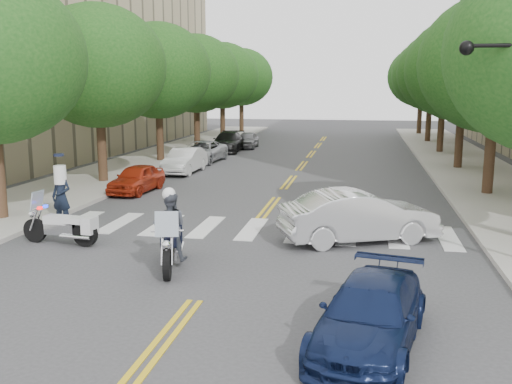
% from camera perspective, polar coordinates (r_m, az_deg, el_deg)
% --- Properties ---
extents(ground, '(140.00, 140.00, 0.00)m').
position_cam_1_polar(ground, '(12.79, -6.11, -10.78)').
color(ground, '#38383A').
rests_on(ground, ground).
extents(sidewalk_left, '(5.00, 60.00, 0.15)m').
position_cam_1_polar(sidewalk_left, '(36.13, -10.55, 3.09)').
color(sidewalk_left, '#9E9991').
rests_on(sidewalk_left, ground).
extents(sidewalk_right, '(5.00, 60.00, 0.15)m').
position_cam_1_polar(sidewalk_right, '(34.24, 20.65, 2.19)').
color(sidewalk_right, '#9E9991').
rests_on(sidewalk_right, ground).
extents(tree_l_1, '(6.40, 6.40, 8.45)m').
position_cam_1_polar(tree_l_1, '(28.24, -15.54, 12.01)').
color(tree_l_1, '#382316').
rests_on(tree_l_1, ground).
extents(tree_l_2, '(6.40, 6.40, 8.45)m').
position_cam_1_polar(tree_l_2, '(35.61, -9.78, 11.85)').
color(tree_l_2, '#382316').
rests_on(tree_l_2, ground).
extents(tree_l_3, '(6.40, 6.40, 8.45)m').
position_cam_1_polar(tree_l_3, '(43.20, -6.02, 11.68)').
color(tree_l_3, '#382316').
rests_on(tree_l_3, ground).
extents(tree_l_4, '(6.40, 6.40, 8.45)m').
position_cam_1_polar(tree_l_4, '(50.92, -3.40, 11.54)').
color(tree_l_4, '#382316').
rests_on(tree_l_4, ground).
extents(tree_l_5, '(6.40, 6.40, 8.45)m').
position_cam_1_polar(tree_l_5, '(58.71, -1.48, 11.41)').
color(tree_l_5, '#382316').
rests_on(tree_l_5, ground).
extents(tree_r_1, '(6.40, 6.40, 8.45)m').
position_cam_1_polar(tree_r_1, '(25.96, 22.92, 11.74)').
color(tree_r_1, '#382316').
rests_on(tree_r_1, ground).
extents(tree_r_2, '(6.40, 6.40, 8.45)m').
position_cam_1_polar(tree_r_2, '(33.83, 20.07, 11.45)').
color(tree_r_2, '#382316').
rests_on(tree_r_2, ground).
extents(tree_r_3, '(6.40, 6.40, 8.45)m').
position_cam_1_polar(tree_r_3, '(41.75, 18.30, 11.26)').
color(tree_r_3, '#382316').
rests_on(tree_r_3, ground).
extents(tree_r_4, '(6.40, 6.40, 8.45)m').
position_cam_1_polar(tree_r_4, '(49.69, 17.10, 11.13)').
color(tree_r_4, '#382316').
rests_on(tree_r_4, ground).
extents(tree_r_5, '(6.40, 6.40, 8.45)m').
position_cam_1_polar(tree_r_5, '(57.65, 16.23, 11.02)').
color(tree_r_5, '#382316').
rests_on(tree_r_5, ground).
extents(motorcycle_police, '(1.04, 2.56, 2.12)m').
position_cam_1_polar(motorcycle_police, '(14.88, -8.58, -3.98)').
color(motorcycle_police, black).
rests_on(motorcycle_police, ground).
extents(motorcycle_parked, '(2.46, 0.68, 1.58)m').
position_cam_1_polar(motorcycle_parked, '(17.78, -18.47, -3.31)').
color(motorcycle_parked, black).
rests_on(motorcycle_parked, ground).
extents(officer_standing, '(0.79, 0.59, 1.96)m').
position_cam_1_polar(officer_standing, '(20.28, -18.88, -0.44)').
color(officer_standing, black).
rests_on(officer_standing, ground).
extents(convertible, '(5.01, 3.46, 1.56)m').
position_cam_1_polar(convertible, '(17.46, 10.28, -2.40)').
color(convertible, silver).
rests_on(convertible, ground).
extents(sedan_blue, '(2.46, 4.36, 1.19)m').
position_cam_1_polar(sedan_blue, '(10.67, 11.36, -11.93)').
color(sedan_blue, '#0E193C').
rests_on(sedan_blue, ground).
extents(parked_car_a, '(1.68, 3.71, 1.24)m').
position_cam_1_polar(parked_car_a, '(25.78, -11.84, 1.33)').
color(parked_car_a, '#AD2912').
rests_on(parked_car_a, ground).
extents(parked_car_b, '(1.51, 4.11, 1.34)m').
position_cam_1_polar(parked_car_b, '(31.14, -7.16, 3.13)').
color(parked_car_b, silver).
rests_on(parked_car_b, ground).
extents(parked_car_c, '(2.48, 4.84, 1.31)m').
position_cam_1_polar(parked_car_c, '(35.53, -5.45, 4.04)').
color(parked_car_c, '#A1A4A9').
rests_on(parked_car_c, ground).
extents(parked_car_d, '(2.17, 4.90, 1.40)m').
position_cam_1_polar(parked_car_d, '(41.22, -2.83, 5.03)').
color(parked_car_d, black).
rests_on(parked_car_d, ground).
extents(parked_car_e, '(1.58, 3.65, 1.23)m').
position_cam_1_polar(parked_car_e, '(43.76, -0.87, 5.24)').
color(parked_car_e, gray).
rests_on(parked_car_e, ground).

